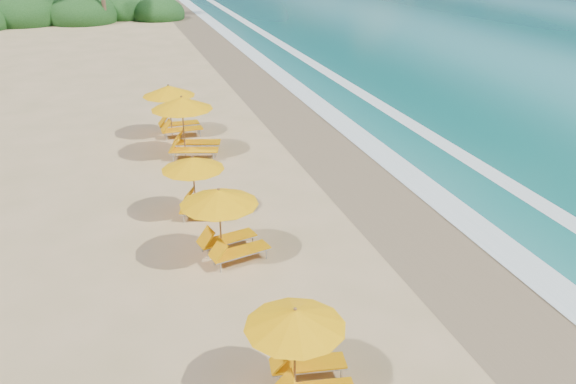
% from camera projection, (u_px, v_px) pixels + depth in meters
% --- Properties ---
extents(ground, '(160.00, 160.00, 0.00)m').
position_uv_depth(ground, '(288.00, 228.00, 18.28)').
color(ground, tan).
rests_on(ground, ground).
extents(wet_sand, '(4.00, 160.00, 0.01)m').
position_uv_depth(wet_sand, '(406.00, 210.00, 19.36)').
color(wet_sand, '#7D684A').
rests_on(wet_sand, ground).
extents(surf_foam, '(4.00, 160.00, 0.01)m').
position_uv_depth(surf_foam, '(478.00, 199.00, 20.09)').
color(surf_foam, white).
rests_on(surf_foam, ground).
extents(station_1, '(2.36, 2.25, 2.00)m').
position_uv_depth(station_1, '(303.00, 345.00, 11.48)').
color(station_1, olive).
rests_on(station_1, ground).
extents(station_2, '(2.64, 2.54, 2.16)m').
position_uv_depth(station_2, '(226.00, 218.00, 16.17)').
color(station_2, olive).
rests_on(station_2, ground).
extents(station_3, '(2.51, 2.44, 2.00)m').
position_uv_depth(station_3, '(199.00, 182.00, 18.67)').
color(station_3, olive).
rests_on(station_3, ground).
extents(station_4, '(3.08, 2.99, 2.45)m').
position_uv_depth(station_4, '(188.00, 122.00, 23.41)').
color(station_4, olive).
rests_on(station_4, ground).
extents(station_5, '(2.46, 2.27, 2.28)m').
position_uv_depth(station_5, '(174.00, 106.00, 25.77)').
color(station_5, olive).
rests_on(station_5, ground).
extents(treeline, '(25.80, 8.80, 9.74)m').
position_uv_depth(treeline, '(37.00, 12.00, 54.75)').
color(treeline, '#163D14').
rests_on(treeline, ground).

